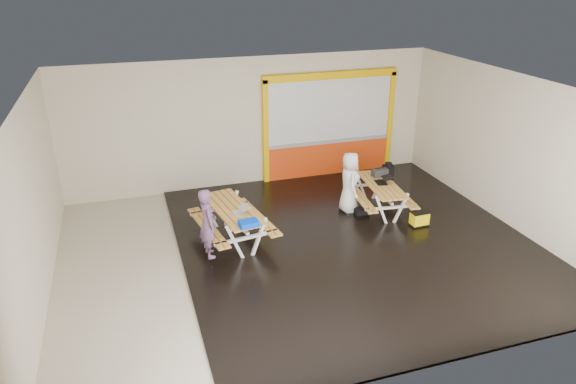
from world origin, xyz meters
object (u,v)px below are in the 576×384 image
object	(u,v)px
picnic_table_right	(381,190)
fluke_bag	(419,219)
person_left	(208,223)
laptop_left	(241,211)
laptop_right	(383,181)
backpack	(388,172)
person_right	(349,182)
picnic_table_left	(233,216)
blue_pouch	(249,223)
dark_case	(361,211)
toolbox	(380,173)

from	to	relation	value
picnic_table_right	fluke_bag	world-z (taller)	picnic_table_right
person_left	laptop_left	size ratio (longest dim) A/B	3.79
laptop_left	laptop_right	bearing A→B (deg)	11.56
laptop_left	laptop_right	xyz separation A→B (m)	(3.74, 0.77, -0.07)
backpack	person_right	bearing A→B (deg)	-156.42
picnic_table_left	person_right	world-z (taller)	person_right
picnic_table_left	laptop_right	distance (m)	3.89
person_right	laptop_right	world-z (taller)	person_right
blue_pouch	person_left	bearing A→B (deg)	158.20
person_right	dark_case	bearing A→B (deg)	-134.60
blue_pouch	fluke_bag	bearing A→B (deg)	4.08
laptop_right	fluke_bag	bearing A→B (deg)	-69.15
laptop_left	toolbox	distance (m)	4.05
picnic_table_left	person_left	distance (m)	0.92
picnic_table_left	dark_case	xyz separation A→B (m)	(3.27, 0.35, -0.52)
picnic_table_right	backpack	bearing A→B (deg)	53.09
laptop_right	toolbox	xyz separation A→B (m)	(0.12, 0.43, 0.04)
blue_pouch	fluke_bag	distance (m)	4.20
picnic_table_right	laptop_right	world-z (taller)	laptop_right
backpack	blue_pouch	bearing A→B (deg)	-152.97
laptop_right	fluke_bag	xyz separation A→B (m)	(0.42, -1.09, -0.58)
laptop_left	picnic_table_left	bearing A→B (deg)	110.41
person_left	backpack	world-z (taller)	person_left
toolbox	picnic_table_right	bearing A→B (deg)	-112.68
dark_case	backpack	bearing A→B (deg)	38.10
person_left	person_right	world-z (taller)	person_left
person_left	laptop_left	world-z (taller)	person_left
person_right	backpack	world-z (taller)	person_right
picnic_table_left	backpack	world-z (taller)	backpack
toolbox	dark_case	xyz separation A→B (m)	(-0.71, -0.53, -0.73)
person_left	dark_case	distance (m)	4.10
picnic_table_right	backpack	distance (m)	1.06
toolbox	dark_case	size ratio (longest dim) A/B	1.25
laptop_right	backpack	distance (m)	0.97
picnic_table_left	picnic_table_right	xyz separation A→B (m)	(3.78, 0.41, -0.06)
blue_pouch	toolbox	size ratio (longest dim) A/B	0.92
laptop_right	dark_case	bearing A→B (deg)	-170.07
laptop_left	backpack	distance (m)	4.57
laptop_left	toolbox	bearing A→B (deg)	17.20
picnic_table_left	person_left	xyz separation A→B (m)	(-0.64, -0.62, 0.23)
backpack	laptop_right	bearing A→B (deg)	-124.90
backpack	laptop_left	bearing A→B (deg)	-160.07
person_left	dark_case	world-z (taller)	person_left
blue_pouch	picnic_table_right	bearing A→B (deg)	20.18
picnic_table_right	backpack	xyz separation A→B (m)	(0.63, 0.84, 0.10)
person_right	backpack	xyz separation A→B (m)	(1.36, 0.59, -0.11)
blue_pouch	picnic_table_left	bearing A→B (deg)	98.41
laptop_left	person_right	bearing A→B (deg)	18.17
laptop_left	backpack	bearing A→B (deg)	19.93
laptop_right	toolbox	world-z (taller)	toolbox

